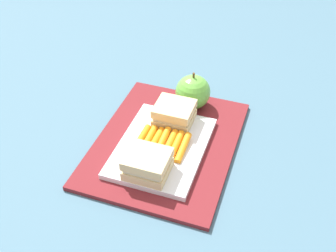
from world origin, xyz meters
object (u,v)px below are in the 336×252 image
(food_tray, at_px, (162,147))
(carrot_sticks_bundle, at_px, (162,142))
(sandwich_half_left, at_px, (148,164))
(apple, at_px, (193,92))
(sandwich_half_right, at_px, (174,113))

(food_tray, distance_m, carrot_sticks_bundle, 0.01)
(sandwich_half_left, distance_m, apple, 0.24)
(sandwich_half_left, relative_size, carrot_sticks_bundle, 0.78)
(food_tray, height_order, sandwich_half_right, sandwich_half_right)
(carrot_sticks_bundle, xyz_separation_m, apple, (0.16, -0.02, 0.02))
(food_tray, distance_m, sandwich_half_left, 0.08)
(sandwich_half_right, distance_m, carrot_sticks_bundle, 0.08)
(apple, bearing_deg, food_tray, 173.82)
(sandwich_half_right, bearing_deg, food_tray, 180.00)
(sandwich_half_right, bearing_deg, carrot_sticks_bundle, -179.72)
(carrot_sticks_bundle, bearing_deg, food_tray, 150.05)
(sandwich_half_left, xyz_separation_m, sandwich_half_right, (0.16, 0.00, 0.00))
(sandwich_half_left, height_order, apple, apple)
(food_tray, height_order, sandwich_half_left, sandwich_half_left)
(sandwich_half_right, bearing_deg, sandwich_half_left, 180.00)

